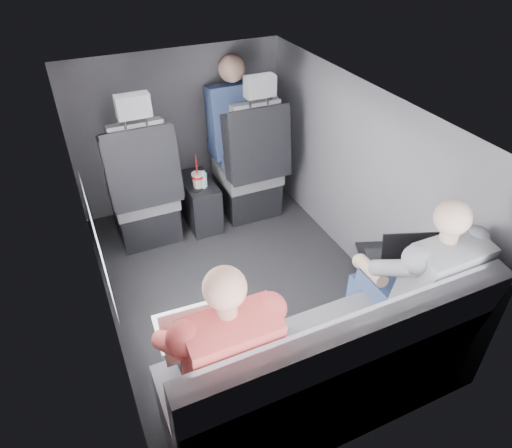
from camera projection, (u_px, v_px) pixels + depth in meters
name	position (u px, v px, depth m)	size (l,w,h in m)	color
floor	(241.00, 286.00, 3.29)	(2.60, 2.60, 0.00)	black
ceiling	(236.00, 106.00, 2.50)	(2.60, 2.60, 0.00)	#B2B2AD
panel_left	(93.00, 245.00, 2.59)	(0.02, 2.60, 1.35)	#56565B
panel_right	(357.00, 178.00, 3.20)	(0.02, 2.60, 1.35)	#56565B
panel_front	(179.00, 130.00, 3.86)	(1.80, 0.02, 1.35)	#56565B
panel_back	(358.00, 363.00, 1.94)	(1.80, 0.02, 1.35)	#56565B
side_window	(97.00, 242.00, 2.25)	(0.02, 0.75, 0.42)	white
seatbelt	(259.00, 136.00, 3.47)	(0.05, 0.01, 0.65)	black
front_seat_left	(144.00, 196.00, 3.53)	(0.52, 0.58, 1.26)	black
front_seat_right	(250.00, 172.00, 3.83)	(0.52, 0.58, 1.26)	black
center_console	(200.00, 202.00, 3.82)	(0.24, 0.48, 0.41)	black
rear_bench	(321.00, 373.00, 2.33)	(1.60, 0.57, 0.92)	slate
soda_cup	(198.00, 180.00, 3.58)	(0.10, 0.10, 0.29)	white
water_bottle	(204.00, 180.00, 3.59)	(0.05, 0.05, 0.15)	#AFD0ED
laptop_white	(196.00, 328.00, 2.14)	(0.37, 0.35, 0.27)	white
laptop_black	(400.00, 255.00, 2.58)	(0.44, 0.45, 0.26)	black
passenger_rear_left	(221.00, 353.00, 2.05)	(0.48, 0.61, 1.19)	#313236
passenger_rear_right	(415.00, 283.00, 2.42)	(0.48, 0.60, 1.19)	navy
passenger_front_right	(233.00, 122.00, 3.80)	(0.42, 0.42, 0.87)	navy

